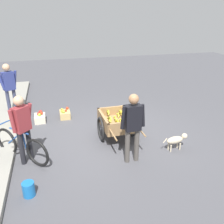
% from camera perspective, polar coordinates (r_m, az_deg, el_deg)
% --- Properties ---
extents(ground_plane, '(24.00, 24.00, 0.00)m').
position_cam_1_polar(ground_plane, '(6.52, -0.75, -6.11)').
color(ground_plane, '#47474C').
extents(fruit_cart, '(1.67, 0.96, 0.72)m').
position_cam_1_polar(fruit_cart, '(6.34, 1.16, -2.57)').
color(fruit_cart, '#937047').
rests_on(fruit_cart, ground).
extents(vendor_person, '(0.22, 0.56, 1.60)m').
position_cam_1_polar(vendor_person, '(5.14, 4.99, -2.58)').
color(vendor_person, '#4C4742').
rests_on(vendor_person, ground).
extents(bicycle, '(1.21, 1.22, 0.85)m').
position_cam_1_polar(bicycle, '(5.84, -20.78, -7.53)').
color(bicycle, black).
rests_on(bicycle, ground).
extents(cyclist_person, '(0.39, 0.45, 1.57)m').
position_cam_1_polar(cyclist_person, '(5.47, -20.60, -2.68)').
color(cyclist_person, black).
rests_on(cyclist_person, ground).
extents(dog, '(0.22, 0.67, 0.40)m').
position_cam_1_polar(dog, '(6.08, 15.04, -6.40)').
color(dog, beige).
rests_on(dog, ground).
extents(fire_hydrant, '(0.25, 0.25, 0.67)m').
position_cam_1_polar(fire_hydrant, '(7.35, -22.02, -1.50)').
color(fire_hydrant, gold).
rests_on(fire_hydrant, ground).
extents(plastic_bucket, '(0.22, 0.22, 0.29)m').
position_cam_1_polar(plastic_bucket, '(4.87, -19.22, -16.94)').
color(plastic_bucket, '#1966B2').
rests_on(plastic_bucket, ground).
extents(apple_crate, '(0.44, 0.32, 0.32)m').
position_cam_1_polar(apple_crate, '(7.71, -16.73, -1.31)').
color(apple_crate, beige).
rests_on(apple_crate, ground).
extents(mixed_fruit_crate, '(0.44, 0.32, 0.32)m').
position_cam_1_polar(mixed_fruit_crate, '(7.80, -11.15, -0.45)').
color(mixed_fruit_crate, tan).
rests_on(mixed_fruit_crate, ground).
extents(bystander_person, '(0.35, 0.55, 1.67)m').
position_cam_1_polar(bystander_person, '(8.34, -23.30, 6.02)').
color(bystander_person, '#333851').
rests_on(bystander_person, ground).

